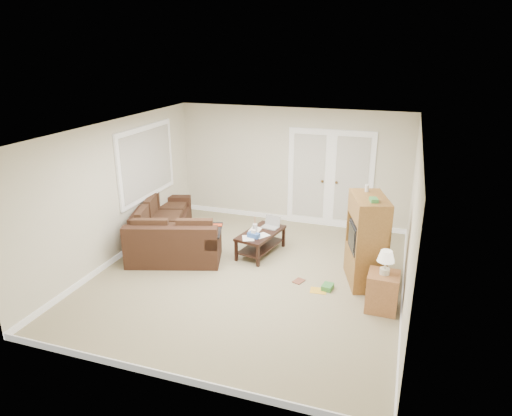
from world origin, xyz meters
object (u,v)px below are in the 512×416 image
(coffee_table, at_px, (261,241))
(side_cabinet, at_px, (383,289))
(tv_armoire, at_px, (366,240))
(sectional_sofa, at_px, (168,233))

(coffee_table, relative_size, side_cabinet, 1.22)
(coffee_table, distance_m, tv_armoire, 2.06)
(side_cabinet, bearing_deg, tv_armoire, 115.17)
(tv_armoire, bearing_deg, side_cabinet, -83.44)
(sectional_sofa, relative_size, side_cabinet, 2.78)
(sectional_sofa, bearing_deg, side_cabinet, -31.14)
(coffee_table, relative_size, tv_armoire, 0.73)
(coffee_table, xyz_separation_m, side_cabinet, (2.28, -1.29, 0.10))
(tv_armoire, distance_m, side_cabinet, 0.95)
(tv_armoire, bearing_deg, coffee_table, 148.20)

